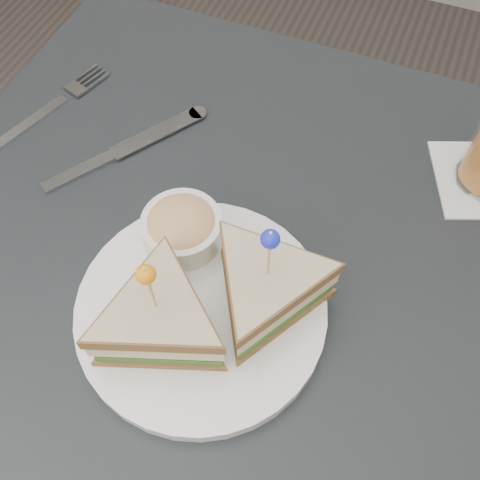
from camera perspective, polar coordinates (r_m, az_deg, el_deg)
name	(u,v)px	position (r m, az deg, el deg)	size (l,w,h in m)	color
ground_plane	(234,422)	(1.31, -0.60, -18.88)	(3.50, 3.50, 0.00)	#3F3833
table	(229,297)	(0.67, -1.13, -6.09)	(0.80, 0.80, 0.75)	black
plate_meal	(207,297)	(0.54, -3.51, -6.08)	(0.31, 0.30, 0.15)	white
cutlery_fork	(53,106)	(0.79, -19.32, 13.38)	(0.08, 0.20, 0.01)	silver
cutlery_knife	(120,151)	(0.71, -12.64, 9.23)	(0.14, 0.21, 0.01)	#B8BDC4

